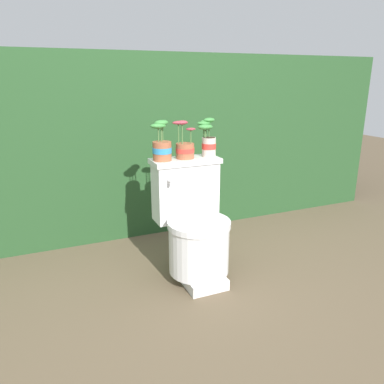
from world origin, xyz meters
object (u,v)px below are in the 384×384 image
object	(u,v)px
toilet	(194,227)
potted_plant_midleft	(185,147)
potted_plant_left	(162,145)
potted_plant_middle	(208,140)

from	to	relation	value
toilet	potted_plant_midleft	bearing A→B (deg)	90.64
toilet	potted_plant_left	size ratio (longest dim) A/B	3.05
toilet	potted_plant_midleft	xyz separation A→B (m)	(-0.00, 0.14, 0.47)
toilet	potted_plant_left	bearing A→B (deg)	136.42
potted_plant_left	potted_plant_midleft	distance (m)	0.15
potted_plant_middle	toilet	bearing A→B (deg)	-137.57
potted_plant_left	potted_plant_middle	distance (m)	0.31
potted_plant_midleft	potted_plant_middle	distance (m)	0.16
toilet	potted_plant_middle	distance (m)	0.55
toilet	potted_plant_middle	xyz separation A→B (m)	(0.16, 0.14, 0.51)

